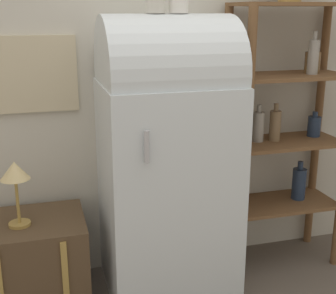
# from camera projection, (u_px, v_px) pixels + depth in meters

# --- Properties ---
(wall_back) EXTENTS (7.00, 0.09, 2.70)m
(wall_back) POSITION_uv_depth(u_px,v_px,m) (151.00, 45.00, 2.65)
(wall_back) COLOR beige
(wall_back) RESTS_ON ground_plane
(refrigerator) EXTENTS (0.68, 0.64, 1.52)m
(refrigerator) POSITION_uv_depth(u_px,v_px,m) (167.00, 155.00, 2.50)
(refrigerator) COLOR silver
(refrigerator) RESTS_ON ground_plane
(suitcase_trunk) EXTENTS (0.56, 0.47, 0.49)m
(suitcase_trunk) POSITION_uv_depth(u_px,v_px,m) (33.00, 263.00, 2.49)
(suitcase_trunk) COLOR brown
(suitcase_trunk) RESTS_ON ground_plane
(shelf_unit) EXTENTS (0.69, 0.36, 1.58)m
(shelf_unit) POSITION_uv_depth(u_px,v_px,m) (287.00, 124.00, 2.77)
(shelf_unit) COLOR brown
(shelf_unit) RESTS_ON ground_plane
(desk_lamp) EXTENTS (0.15, 0.15, 0.34)m
(desk_lamp) POSITION_uv_depth(u_px,v_px,m) (15.00, 176.00, 2.30)
(desk_lamp) COLOR #AD8942
(desk_lamp) RESTS_ON suitcase_trunk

